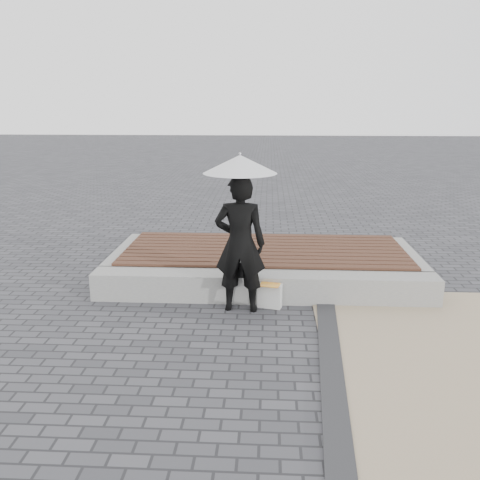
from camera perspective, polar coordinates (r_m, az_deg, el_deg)
name	(u,v)px	position (r m, az deg, el deg)	size (l,w,h in m)	color
ground	(262,350)	(6.19, 2.42, -11.96)	(80.00, 80.00, 0.00)	#46464A
edging_band	(332,372)	(5.78, 10.03, -14.06)	(0.25, 5.20, 0.04)	#2C2C2F
seating_ledge	(264,287)	(7.58, 2.61, -5.13)	(5.00, 0.45, 0.40)	#9F9F9A
timber_platform	(264,262)	(8.72, 2.70, -2.42)	(5.00, 2.00, 0.40)	gray
timber_decking	(265,249)	(8.65, 2.72, -1.03)	(4.60, 2.00, 0.04)	#533324
woman	(240,244)	(6.99, 0.00, -0.43)	(0.69, 0.45, 1.89)	black
parasol	(240,164)	(6.79, 0.00, 8.33)	(0.97, 0.97, 1.24)	silver
handbag	(246,269)	(7.33, 0.64, -3.22)	(0.33, 0.12, 0.23)	black
canvas_tote	(270,295)	(7.32, 3.28, -6.10)	(0.33, 0.14, 0.35)	silver
magazine	(270,285)	(7.21, 3.30, -4.92)	(0.27, 0.20, 0.01)	red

